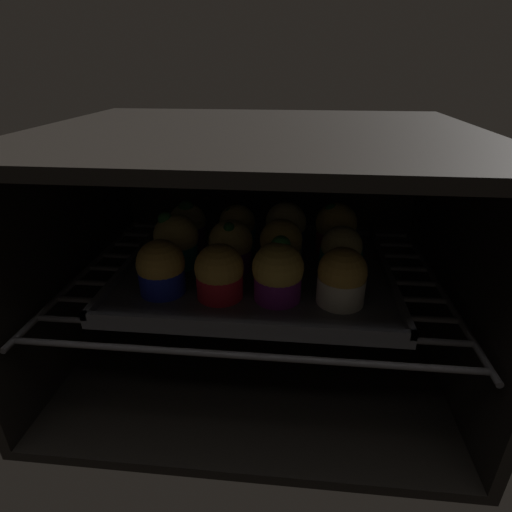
# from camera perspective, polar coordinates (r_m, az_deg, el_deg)

# --- Properties ---
(oven_cavity) EXTENTS (0.59, 0.47, 0.37)m
(oven_cavity) POSITION_cam_1_polar(r_m,az_deg,el_deg) (0.65, 0.45, 1.64)
(oven_cavity) COLOR black
(oven_cavity) RESTS_ON ground
(oven_rack) EXTENTS (0.55, 0.42, 0.01)m
(oven_rack) POSITION_cam_1_polar(r_m,az_deg,el_deg) (0.63, 0.08, -2.77)
(oven_rack) COLOR #4C494C
(oven_rack) RESTS_ON oven_cavity
(baking_tray) EXTENTS (0.39, 0.31, 0.02)m
(baking_tray) POSITION_cam_1_polar(r_m,az_deg,el_deg) (0.61, -0.00, -2.25)
(baking_tray) COLOR #4C4C51
(baking_tray) RESTS_ON oven_rack
(muffin_row0_col0) EXTENTS (0.06, 0.06, 0.07)m
(muffin_row0_col0) POSITION_cam_1_polar(r_m,az_deg,el_deg) (0.55, -13.17, -1.76)
(muffin_row0_col0) COLOR #1928B7
(muffin_row0_col0) RESTS_ON baking_tray
(muffin_row0_col1) EXTENTS (0.06, 0.06, 0.07)m
(muffin_row0_col1) POSITION_cam_1_polar(r_m,az_deg,el_deg) (0.53, -5.14, -2.39)
(muffin_row0_col1) COLOR red
(muffin_row0_col1) RESTS_ON baking_tray
(muffin_row0_col2) EXTENTS (0.07, 0.07, 0.08)m
(muffin_row0_col2) POSITION_cam_1_polar(r_m,az_deg,el_deg) (0.52, 3.10, -2.32)
(muffin_row0_col2) COLOR #7A238C
(muffin_row0_col2) RESTS_ON baking_tray
(muffin_row0_col3) EXTENTS (0.06, 0.06, 0.08)m
(muffin_row0_col3) POSITION_cam_1_polar(r_m,az_deg,el_deg) (0.52, 11.96, -3.04)
(muffin_row0_col3) COLOR silver
(muffin_row0_col3) RESTS_ON baking_tray
(muffin_row1_col0) EXTENTS (0.07, 0.07, 0.09)m
(muffin_row1_col0) POSITION_cam_1_polar(r_m,az_deg,el_deg) (0.62, -11.15, 2.08)
(muffin_row1_col0) COLOR #0C8C84
(muffin_row1_col0) RESTS_ON baking_tray
(muffin_row1_col1) EXTENTS (0.07, 0.07, 0.08)m
(muffin_row1_col1) POSITION_cam_1_polar(r_m,az_deg,el_deg) (0.60, -3.57, 1.36)
(muffin_row1_col1) COLOR #7A238C
(muffin_row1_col1) RESTS_ON baking_tray
(muffin_row1_col2) EXTENTS (0.06, 0.06, 0.08)m
(muffin_row1_col2) POSITION_cam_1_polar(r_m,az_deg,el_deg) (0.60, 3.53, 1.32)
(muffin_row1_col2) COLOR silver
(muffin_row1_col2) RESTS_ON baking_tray
(muffin_row1_col3) EXTENTS (0.06, 0.06, 0.07)m
(muffin_row1_col3) POSITION_cam_1_polar(r_m,az_deg,el_deg) (0.60, 11.85, 0.52)
(muffin_row1_col3) COLOR #0C8C84
(muffin_row1_col3) RESTS_ON baking_tray
(muffin_row2_col0) EXTENTS (0.06, 0.06, 0.08)m
(muffin_row2_col0) POSITION_cam_1_polar(r_m,az_deg,el_deg) (0.69, -9.56, 4.22)
(muffin_row2_col0) COLOR #7A238C
(muffin_row2_col0) RESTS_ON baking_tray
(muffin_row2_col1) EXTENTS (0.06, 0.06, 0.07)m
(muffin_row2_col1) POSITION_cam_1_polar(r_m,az_deg,el_deg) (0.67, -2.67, 3.94)
(muffin_row2_col1) COLOR #0C8C84
(muffin_row2_col1) RESTS_ON baking_tray
(muffin_row2_col2) EXTENTS (0.07, 0.07, 0.08)m
(muffin_row2_col2) POSITION_cam_1_polar(r_m,az_deg,el_deg) (0.67, 4.16, 4.06)
(muffin_row2_col2) COLOR #1928B7
(muffin_row2_col2) RESTS_ON baking_tray
(muffin_row2_col3) EXTENTS (0.07, 0.07, 0.08)m
(muffin_row2_col3) POSITION_cam_1_polar(r_m,az_deg,el_deg) (0.67, 11.12, 3.82)
(muffin_row2_col3) COLOR red
(muffin_row2_col3) RESTS_ON baking_tray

